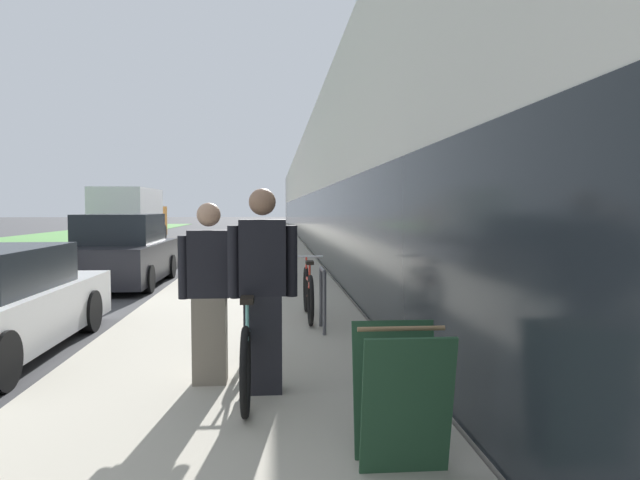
# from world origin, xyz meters

# --- Properties ---
(sidewalk_slab) EXTENTS (3.60, 70.00, 0.14)m
(sidewalk_slab) POSITION_xyz_m (4.98, 21.00, 0.07)
(sidewalk_slab) COLOR #B2AA99
(sidewalk_slab) RESTS_ON ground
(storefront_facade) EXTENTS (10.01, 70.00, 5.26)m
(storefront_facade) POSITION_xyz_m (11.81, 29.00, 2.63)
(storefront_facade) COLOR silver
(storefront_facade) RESTS_ON ground
(lawn_strip) EXTENTS (7.28, 70.00, 0.03)m
(lawn_strip) POSITION_xyz_m (-7.23, 25.00, 0.01)
(lawn_strip) COLOR #518E42
(lawn_strip) RESTS_ON ground
(tandem_bicycle) EXTENTS (0.52, 2.64, 0.91)m
(tandem_bicycle) POSITION_xyz_m (5.20, 1.50, 0.53)
(tandem_bicycle) COLOR black
(tandem_bicycle) RESTS_ON sidewalk_slab
(person_rider) EXTENTS (0.62, 0.24, 1.82)m
(person_rider) POSITION_xyz_m (5.33, 1.17, 1.06)
(person_rider) COLOR black
(person_rider) RESTS_ON sidewalk_slab
(person_bystander) EXTENTS (0.58, 0.23, 1.69)m
(person_bystander) POSITION_xyz_m (4.83, 1.47, 0.99)
(person_bystander) COLOR #756B5B
(person_bystander) RESTS_ON sidewalk_slab
(bike_rack_hoop) EXTENTS (0.05, 0.60, 0.84)m
(bike_rack_hoop) POSITION_xyz_m (6.08, 3.66, 0.66)
(bike_rack_hoop) COLOR #4C4C51
(bike_rack_hoop) RESTS_ON sidewalk_slab
(cruiser_bike_nearest) EXTENTS (0.52, 1.82, 0.90)m
(cruiser_bike_nearest) POSITION_xyz_m (5.93, 4.52, 0.52)
(cruiser_bike_nearest) COLOR black
(cruiser_bike_nearest) RESTS_ON sidewalk_slab
(sandwich_board_sign) EXTENTS (0.56, 0.56, 0.90)m
(sandwich_board_sign) POSITION_xyz_m (6.23, -0.38, 0.59)
(sandwich_board_sign) COLOR #23472D
(sandwich_board_sign) RESTS_ON sidewalk_slab
(vintage_roadster_curbside) EXTENTS (1.95, 4.34, 1.65)m
(vintage_roadster_curbside) POSITION_xyz_m (1.91, 9.55, 0.74)
(vintage_roadster_curbside) COLOR black
(vintage_roadster_curbside) RESTS_ON ground
(moving_truck) EXTENTS (2.52, 7.00, 2.76)m
(moving_truck) POSITION_xyz_m (-1.83, 25.79, 1.40)
(moving_truck) COLOR orange
(moving_truck) RESTS_ON ground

